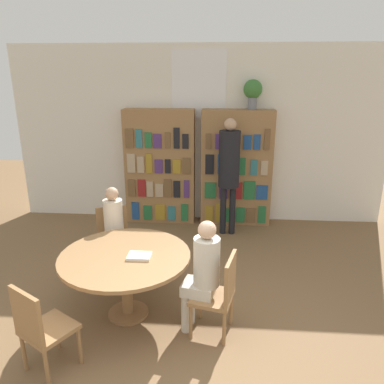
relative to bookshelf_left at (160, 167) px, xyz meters
name	(u,v)px	position (x,y,z in m)	size (l,w,h in m)	color
ground_plane	(172,382)	(0.66, -3.67, -0.98)	(16.00, 16.00, 0.00)	brown
wall_back	(199,135)	(0.66, 0.19, 0.52)	(6.40, 0.07, 3.00)	silver
bookshelf_left	(160,167)	(0.00, 0.00, 0.00)	(1.19, 0.34, 1.97)	olive
bookshelf_right	(236,168)	(1.31, 0.00, 0.00)	(1.19, 0.34, 1.97)	olive
flower_vase	(253,91)	(1.53, 0.00, 1.28)	(0.30, 0.30, 0.47)	slate
reading_table	(125,263)	(0.06, -2.76, -0.35)	(1.38, 1.38, 0.73)	olive
chair_near_camera	(40,327)	(-0.48, -3.64, -0.50)	(0.55, 0.55, 0.87)	olive
chair_left_side	(114,237)	(-0.34, -1.81, -0.50)	(0.52, 0.52, 0.87)	olive
chair_far_side	(220,292)	(1.06, -3.00, -0.50)	(0.48, 0.48, 0.87)	olive
seated_reader_left	(115,229)	(-0.27, -1.98, -0.31)	(0.35, 0.39, 1.21)	beige
seated_reader_right	(202,271)	(0.88, -2.96, -0.29)	(0.39, 0.33, 1.22)	beige
librarian_standing	(229,164)	(1.18, -0.50, 0.19)	(0.33, 0.60, 1.89)	black
open_book_on_table	(139,256)	(0.22, -2.81, -0.23)	(0.24, 0.18, 0.03)	silver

